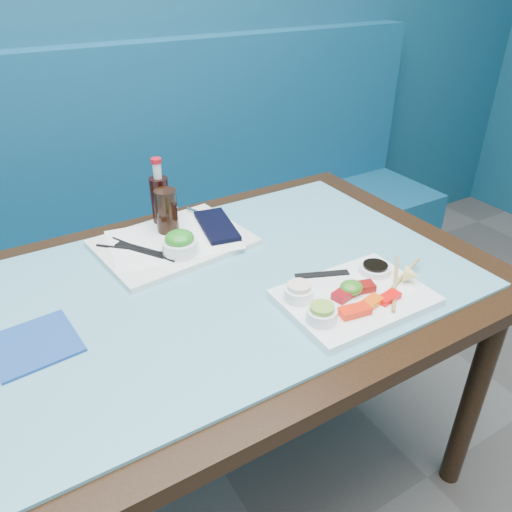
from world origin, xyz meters
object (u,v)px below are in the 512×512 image
seaweed_bowl (180,247)px  blue_napkin (35,344)px  dining_table (217,311)px  cola_glass (167,211)px  booth_bench (126,261)px  sashimi_plate (355,298)px  serving_tray (173,242)px  cola_bottle_body (161,203)px

seaweed_bowl → blue_napkin: seaweed_bowl is taller
dining_table → blue_napkin: bearing=-177.7°
dining_table → cola_glass: cola_glass is taller
booth_bench → sashimi_plate: bearing=-77.5°
sashimi_plate → serving_tray: (-0.26, 0.46, -0.00)m
cola_bottle_body → dining_table: bearing=-90.1°
seaweed_bowl → cola_bottle_body: (0.03, 0.20, 0.04)m
dining_table → cola_bottle_body: 0.38m
booth_bench → cola_glass: 0.73m
cola_glass → cola_bottle_body: 0.07m
sashimi_plate → cola_glass: (-0.25, 0.51, 0.07)m
dining_table → cola_bottle_body: cola_bottle_body is taller
serving_tray → cola_bottle_body: size_ratio=2.62×
blue_napkin → seaweed_bowl: bearing=22.5°
seaweed_bowl → cola_glass: 0.14m
booth_bench → blue_napkin: (-0.42, -0.86, 0.39)m
blue_napkin → booth_bench: bearing=63.6°
sashimi_plate → cola_bottle_body: 0.63m
serving_tray → cola_bottle_body: cola_bottle_body is taller
dining_table → cola_glass: bearing=91.5°
dining_table → serving_tray: serving_tray is taller
cola_bottle_body → blue_napkin: 0.56m
sashimi_plate → booth_bench: bearing=103.0°
sashimi_plate → cola_bottle_body: cola_bottle_body is taller
booth_bench → cola_glass: booth_bench is taller
dining_table → cola_bottle_body: size_ratio=9.32×
dining_table → booth_bench: bearing=90.0°
dining_table → blue_napkin: (-0.42, -0.02, 0.09)m
booth_bench → blue_napkin: size_ratio=18.50×
dining_table → cola_glass: (-0.01, 0.28, 0.17)m
blue_napkin → dining_table: bearing=2.3°
sashimi_plate → blue_napkin: bearing=162.2°
cola_glass → seaweed_bowl: bearing=-98.7°
dining_table → cola_bottle_body: bearing=89.9°
cola_bottle_body → booth_bench: bearing=90.1°
serving_tray → sashimi_plate: bearing=-67.4°
cola_glass → blue_napkin: 0.52m
serving_tray → seaweed_bowl: size_ratio=4.17×
dining_table → sashimi_plate: (0.24, -0.24, 0.10)m
seaweed_bowl → booth_bench: bearing=87.7°
booth_bench → dining_table: size_ratio=2.14×
booth_bench → sashimi_plate: (0.24, -1.08, 0.39)m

